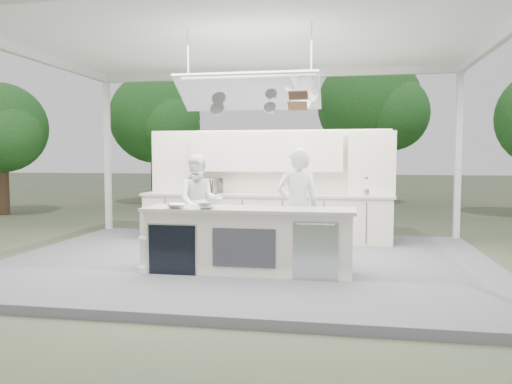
% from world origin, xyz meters
% --- Properties ---
extents(ground, '(90.00, 90.00, 0.00)m').
position_xyz_m(ground, '(0.00, 0.00, 0.00)').
color(ground, '#50563B').
rests_on(ground, ground).
extents(stage_deck, '(8.00, 6.00, 0.12)m').
position_xyz_m(stage_deck, '(0.00, 0.00, 0.06)').
color(stage_deck, slate).
rests_on(stage_deck, ground).
extents(tent, '(8.20, 6.20, 3.86)m').
position_xyz_m(tent, '(0.00, -0.01, 3.71)').
color(tent, white).
rests_on(tent, ground).
extents(demo_island, '(3.10, 0.79, 0.95)m').
position_xyz_m(demo_island, '(0.18, -0.91, 0.60)').
color(demo_island, '#F2E4CD').
rests_on(demo_island, stage_deck).
extents(back_counter, '(5.08, 0.72, 0.95)m').
position_xyz_m(back_counter, '(0.00, 1.90, 0.60)').
color(back_counter, '#F2E4CD').
rests_on(back_counter, stage_deck).
extents(back_wall_unit, '(5.05, 0.48, 2.25)m').
position_xyz_m(back_wall_unit, '(0.44, 2.11, 1.57)').
color(back_wall_unit, '#F2E4CD').
rests_on(back_wall_unit, stage_deck).
extents(tree_cluster, '(19.55, 9.40, 5.85)m').
position_xyz_m(tree_cluster, '(-0.16, 9.77, 3.29)').
color(tree_cluster, '#4E3727').
rests_on(tree_cluster, ground).
extents(head_chef, '(0.77, 0.63, 1.83)m').
position_xyz_m(head_chef, '(0.86, -0.32, 1.04)').
color(head_chef, white).
rests_on(head_chef, stage_deck).
extents(sous_chef, '(0.99, 0.86, 1.74)m').
position_xyz_m(sous_chef, '(-1.04, 0.77, 0.99)').
color(sous_chef, white).
rests_on(sous_chef, stage_deck).
extents(toaster_oven, '(0.66, 0.54, 0.32)m').
position_xyz_m(toaster_oven, '(-1.18, 1.70, 1.23)').
color(toaster_oven, '#B7BABE').
rests_on(toaster_oven, back_counter).
extents(bowl_large, '(0.28, 0.28, 0.07)m').
position_xyz_m(bowl_large, '(-0.82, -1.15, 1.10)').
color(bowl_large, silver).
rests_on(bowl_large, demo_island).
extents(bowl_small, '(0.28, 0.28, 0.08)m').
position_xyz_m(bowl_small, '(-0.37, -1.15, 1.11)').
color(bowl_small, silver).
rests_on(bowl_small, demo_island).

